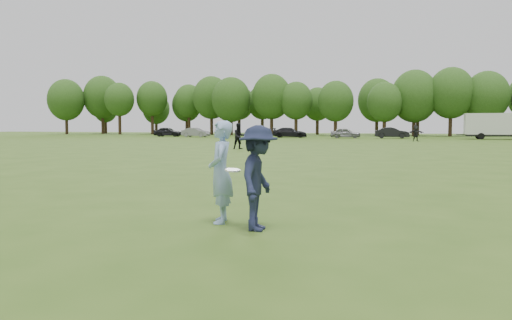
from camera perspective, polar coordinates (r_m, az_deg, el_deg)
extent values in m
plane|color=#345317|center=(8.86, -0.28, -7.53)|extent=(200.00, 200.00, 0.00)
imported|color=#8FAFDD|center=(9.03, -4.04, -1.38)|extent=(0.64, 0.78, 1.85)
imported|color=#1B213B|center=(8.37, 0.26, -2.07)|extent=(0.73, 1.19, 1.77)
imported|color=black|center=(36.54, -1.94, 2.74)|extent=(1.17, 1.13, 1.90)
imported|color=black|center=(57.08, 17.80, 2.95)|extent=(1.72, 1.04, 1.77)
imported|color=black|center=(77.27, -10.04, 3.19)|extent=(4.41, 2.22, 1.44)
imported|color=gray|center=(73.35, -6.91, 3.15)|extent=(4.17, 1.60, 1.36)
imported|color=black|center=(70.07, 3.88, 3.14)|extent=(5.00, 2.52, 1.39)
imported|color=gray|center=(67.75, 10.20, 3.04)|extent=(4.06, 1.83, 1.35)
imported|color=black|center=(67.99, 15.28, 3.01)|extent=(4.52, 1.84, 1.46)
cylinder|color=white|center=(8.67, -2.71, -1.16)|extent=(0.32, 0.32, 0.07)
cube|color=silver|center=(68.06, 26.09, 3.73)|extent=(8.00, 2.50, 2.60)
cube|color=black|center=(68.07, 26.05, 2.55)|extent=(7.60, 2.30, 0.25)
cylinder|color=black|center=(66.54, 24.34, 2.49)|extent=(0.80, 0.25, 0.80)
cylinder|color=black|center=(69.02, 24.09, 2.54)|extent=(0.80, 0.25, 0.80)
cube|color=#333333|center=(67.55, 22.36, 2.69)|extent=(1.20, 0.15, 0.12)
cylinder|color=#332114|center=(102.40, -20.82, 3.79)|extent=(0.56, 0.56, 3.63)
ellipsoid|color=#254316|center=(102.51, -20.89, 6.44)|extent=(6.88, 6.88, 7.91)
cylinder|color=#332114|center=(102.69, -17.11, 4.02)|extent=(0.56, 0.56, 4.13)
ellipsoid|color=#254316|center=(102.84, -17.17, 6.89)|extent=(7.25, 7.25, 8.34)
cylinder|color=#332114|center=(96.28, -15.30, 4.08)|extent=(0.56, 0.56, 4.18)
ellipsoid|color=#254316|center=(96.40, -15.35, 6.69)|extent=(5.42, 5.42, 6.23)
cylinder|color=#332114|center=(96.74, -11.76, 4.16)|extent=(0.56, 0.56, 4.26)
ellipsoid|color=#254316|center=(96.87, -11.79, 6.88)|extent=(5.79, 5.79, 6.66)
cylinder|color=#332114|center=(95.00, -7.66, 4.11)|extent=(0.56, 0.56, 3.91)
ellipsoid|color=#254316|center=(95.11, -7.68, 6.69)|extent=(5.47, 5.47, 6.29)
cylinder|color=#332114|center=(91.25, -5.10, 4.11)|extent=(0.56, 0.56, 3.83)
ellipsoid|color=#254316|center=(91.39, -5.12, 7.11)|extent=(6.75, 6.75, 7.76)
cylinder|color=#332114|center=(86.70, -2.85, 3.93)|extent=(0.56, 0.56, 3.25)
ellipsoid|color=#254316|center=(86.81, -2.86, 6.90)|extent=(6.76, 6.76, 7.78)
cylinder|color=#332114|center=(84.89, 1.80, 4.09)|extent=(0.56, 0.56, 3.71)
ellipsoid|color=#254316|center=(85.02, 1.80, 7.25)|extent=(6.68, 6.68, 7.68)
cylinder|color=#332114|center=(83.45, 4.59, 3.99)|extent=(0.56, 0.56, 3.46)
ellipsoid|color=#254316|center=(83.55, 4.61, 6.78)|extent=(5.49, 5.49, 6.31)
cylinder|color=#332114|center=(82.10, 9.07, 3.84)|extent=(0.56, 0.56, 3.14)
ellipsoid|color=#254316|center=(82.19, 9.10, 6.65)|extent=(5.78, 5.78, 6.64)
cylinder|color=#332114|center=(81.08, 14.45, 3.72)|extent=(0.56, 0.56, 3.01)
ellipsoid|color=#254316|center=(81.15, 14.49, 6.42)|extent=(5.46, 5.46, 6.28)
cylinder|color=#332114|center=(83.35, 17.58, 3.74)|extent=(0.56, 0.56, 3.23)
ellipsoid|color=#254316|center=(83.47, 17.65, 6.97)|extent=(7.29, 7.29, 8.38)
cylinder|color=#332114|center=(83.44, 21.32, 3.83)|extent=(0.56, 0.56, 3.77)
ellipsoid|color=#254316|center=(83.58, 21.40, 7.15)|extent=(6.95, 6.95, 8.00)
cylinder|color=#332114|center=(84.52, 24.77, 3.59)|extent=(0.56, 0.56, 3.33)
ellipsoid|color=#254316|center=(84.63, 24.86, 6.64)|extent=(6.71, 6.71, 7.71)
cylinder|color=#332114|center=(108.41, -16.80, 3.71)|extent=(0.56, 0.56, 2.97)
ellipsoid|color=#254316|center=(108.46, -16.84, 5.59)|extent=(4.85, 4.85, 5.58)
cylinder|color=#332114|center=(103.54, -11.32, 3.73)|extent=(0.56, 0.56, 2.73)
ellipsoid|color=#254316|center=(103.59, -11.35, 5.77)|extent=(5.45, 5.45, 6.27)
cylinder|color=#332114|center=(98.68, -7.91, 3.91)|extent=(0.56, 0.56, 3.25)
ellipsoid|color=#254316|center=(98.76, -7.94, 6.26)|extent=(5.68, 5.68, 6.53)
cylinder|color=#332114|center=(97.72, -1.92, 4.05)|extent=(0.56, 0.56, 3.62)
ellipsoid|color=#254316|center=(97.81, -1.93, 6.56)|extent=(5.80, 5.80, 6.67)
cylinder|color=#332114|center=(93.60, 0.73, 4.05)|extent=(0.56, 0.56, 3.61)
ellipsoid|color=#254316|center=(93.70, 0.73, 6.61)|extent=(5.58, 5.58, 6.42)
cylinder|color=#332114|center=(91.71, 7.02, 3.92)|extent=(0.56, 0.56, 3.29)
ellipsoid|color=#254316|center=(91.78, 7.04, 6.36)|extent=(5.30, 5.30, 6.09)
cylinder|color=#332114|center=(91.87, 13.62, 3.84)|extent=(0.56, 0.56, 3.28)
ellipsoid|color=#254316|center=(91.98, 13.67, 6.65)|extent=(6.78, 6.78, 7.79)
cylinder|color=#332114|center=(90.13, 17.98, 3.70)|extent=(0.56, 0.56, 3.11)
ellipsoid|color=#254316|center=(90.20, 18.03, 6.13)|extent=(5.34, 5.34, 6.14)
cylinder|color=#332114|center=(92.11, 23.86, 3.67)|extent=(0.56, 0.56, 3.50)
ellipsoid|color=#254316|center=(92.18, 23.92, 6.03)|extent=(4.82, 4.82, 5.54)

